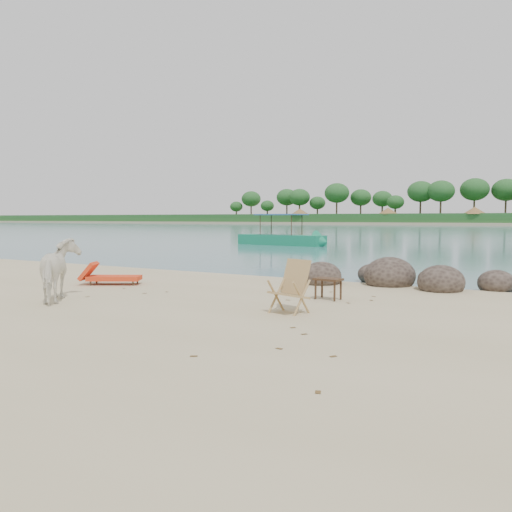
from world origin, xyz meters
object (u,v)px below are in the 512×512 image
(lounge_chair, at_px, (114,276))
(deck_chair, at_px, (289,288))
(boulders, at_px, (406,280))
(side_table, at_px, (328,290))
(cow, at_px, (61,271))
(boat_near, at_px, (281,219))

(lounge_chair, bearing_deg, deck_chair, -41.86)
(boulders, bearing_deg, side_table, -107.18)
(boulders, distance_m, cow, 8.60)
(deck_chair, height_order, boat_near, boat_near)
(deck_chair, bearing_deg, side_table, 104.45)
(cow, distance_m, boat_near, 25.05)
(boulders, relative_size, deck_chair, 6.30)
(lounge_chair, relative_size, boat_near, 0.24)
(lounge_chair, xyz_separation_m, deck_chair, (5.94, -1.33, 0.24))
(deck_chair, distance_m, boat_near, 25.77)
(boulders, xyz_separation_m, lounge_chair, (-6.97, -3.64, 0.07))
(side_table, height_order, lounge_chair, lounge_chair)
(deck_chair, relative_size, boat_near, 0.14)
(side_table, bearing_deg, boulders, 80.54)
(lounge_chair, bearing_deg, side_table, -24.34)
(cow, distance_m, deck_chair, 5.09)
(deck_chair, bearing_deg, boat_near, 133.90)
(boulders, bearing_deg, cow, -134.12)
(side_table, xyz_separation_m, lounge_chair, (-6.00, -0.51, 0.03))
(lounge_chair, bearing_deg, cow, -97.78)
(boulders, bearing_deg, lounge_chair, -152.44)
(lounge_chair, bearing_deg, boulders, -1.65)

